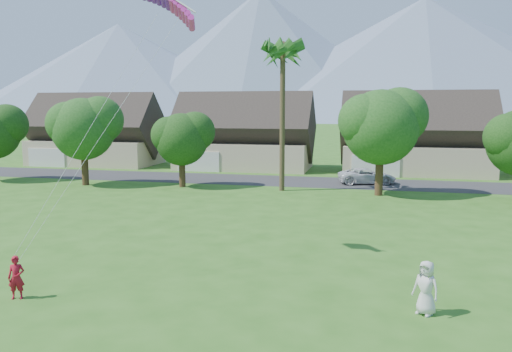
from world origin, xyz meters
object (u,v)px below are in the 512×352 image
(parked_car, at_px, (367,176))
(parafoil_kite, at_px, (170,3))
(kite_flyer, at_px, (16,277))
(watcher, at_px, (426,288))

(parked_car, relative_size, parafoil_kite, 1.78)
(parked_car, distance_m, parafoil_kite, 28.75)
(kite_flyer, xyz_separation_m, watcher, (14.58, 1.92, 0.13))
(watcher, relative_size, parked_car, 0.36)
(kite_flyer, height_order, parked_car, kite_flyer)
(kite_flyer, bearing_deg, watcher, -13.41)
(watcher, xyz_separation_m, parafoil_kite, (-10.93, 4.53, 10.71))
(kite_flyer, distance_m, parafoil_kite, 13.14)
(parked_car, bearing_deg, kite_flyer, 145.08)
(watcher, bearing_deg, kite_flyer, -139.37)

